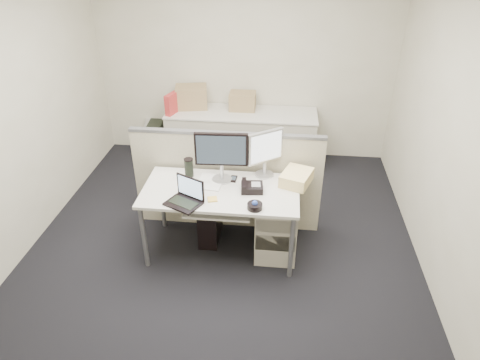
# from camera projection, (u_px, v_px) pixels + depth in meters

# --- Properties ---
(floor) EXTENTS (4.00, 4.50, 0.01)m
(floor) POSITION_uv_depth(u_px,v_px,m) (222.00, 249.00, 4.47)
(floor) COLOR black
(floor) RESTS_ON ground
(wall_back) EXTENTS (4.00, 0.02, 2.70)m
(wall_back) POSITION_uv_depth(u_px,v_px,m) (244.00, 60.00, 5.69)
(wall_back) COLOR beige
(wall_back) RESTS_ON ground
(wall_front) EXTENTS (4.00, 0.02, 2.70)m
(wall_front) POSITION_uv_depth(u_px,v_px,m) (142.00, 345.00, 1.86)
(wall_front) COLOR beige
(wall_front) RESTS_ON ground
(wall_left) EXTENTS (0.02, 4.50, 2.70)m
(wall_left) POSITION_uv_depth(u_px,v_px,m) (5.00, 121.00, 3.95)
(wall_left) COLOR beige
(wall_left) RESTS_ON ground
(wall_right) EXTENTS (0.02, 4.50, 2.70)m
(wall_right) POSITION_uv_depth(u_px,v_px,m) (454.00, 141.00, 3.59)
(wall_right) COLOR beige
(wall_right) RESTS_ON ground
(desk) EXTENTS (1.50, 0.75, 0.73)m
(desk) POSITION_uv_depth(u_px,v_px,m) (221.00, 195.00, 4.13)
(desk) COLOR beige
(desk) RESTS_ON floor
(keyboard_tray) EXTENTS (0.62, 0.32, 0.02)m
(keyboard_tray) POSITION_uv_depth(u_px,v_px,m) (218.00, 210.00, 3.99)
(keyboard_tray) COLOR beige
(keyboard_tray) RESTS_ON desk
(drawer_pedestal) EXTENTS (0.40, 0.55, 0.65)m
(drawer_pedestal) POSITION_uv_depth(u_px,v_px,m) (276.00, 224.00, 4.29)
(drawer_pedestal) COLOR #ABA38F
(drawer_pedestal) RESTS_ON floor
(cubicle_partition) EXTENTS (2.00, 0.06, 1.10)m
(cubicle_partition) POSITION_uv_depth(u_px,v_px,m) (227.00, 182.00, 4.56)
(cubicle_partition) COLOR #B9B294
(cubicle_partition) RESTS_ON floor
(back_counter) EXTENTS (2.00, 0.60, 0.72)m
(back_counter) POSITION_uv_depth(u_px,v_px,m) (242.00, 138.00, 5.93)
(back_counter) COLOR #ABA38F
(back_counter) RESTS_ON floor
(monitor_main) EXTENTS (0.52, 0.22, 0.51)m
(monitor_main) POSITION_uv_depth(u_px,v_px,m) (221.00, 157.00, 4.11)
(monitor_main) COLOR black
(monitor_main) RESTS_ON desk
(monitor_small) EXTENTS (0.43, 0.39, 0.48)m
(monitor_small) POSITION_uv_depth(u_px,v_px,m) (265.00, 154.00, 4.20)
(monitor_small) COLOR #B7B7BC
(monitor_small) RESTS_ON desk
(laptop) EXTENTS (0.38, 0.34, 0.23)m
(laptop) POSITION_uv_depth(u_px,v_px,m) (183.00, 194.00, 3.82)
(laptop) COLOR black
(laptop) RESTS_ON desk
(trackball) EXTENTS (0.17, 0.17, 0.05)m
(trackball) POSITION_uv_depth(u_px,v_px,m) (255.00, 206.00, 3.81)
(trackball) COLOR black
(trackball) RESTS_ON desk
(desk_phone) EXTENTS (0.22, 0.19, 0.07)m
(desk_phone) POSITION_uv_depth(u_px,v_px,m) (252.00, 188.00, 4.06)
(desk_phone) COLOR black
(desk_phone) RESTS_ON desk
(paper_stack) EXTENTS (0.26, 0.32, 0.01)m
(paper_stack) POSITION_uv_depth(u_px,v_px,m) (210.00, 182.00, 4.20)
(paper_stack) COLOR white
(paper_stack) RESTS_ON desk
(sticky_pad) EXTENTS (0.11, 0.11, 0.01)m
(sticky_pad) POSITION_uv_depth(u_px,v_px,m) (212.00, 199.00, 3.94)
(sticky_pad) COLOR gold
(sticky_pad) RESTS_ON desk
(travel_mug) EXTENTS (0.11, 0.11, 0.19)m
(travel_mug) POSITION_uv_depth(u_px,v_px,m) (189.00, 168.00, 4.26)
(travel_mug) COLOR black
(travel_mug) RESTS_ON desk
(banana) EXTENTS (0.15, 0.14, 0.04)m
(banana) POSITION_uv_depth(u_px,v_px,m) (251.00, 184.00, 4.14)
(banana) COLOR yellow
(banana) RESTS_ON desk
(cellphone) EXTENTS (0.07, 0.12, 0.02)m
(cellphone) POSITION_uv_depth(u_px,v_px,m) (233.00, 179.00, 4.25)
(cellphone) COLOR black
(cellphone) RESTS_ON desk
(manila_folders) EXTENTS (0.35, 0.39, 0.12)m
(manila_folders) POSITION_uv_depth(u_px,v_px,m) (296.00, 178.00, 4.16)
(manila_folders) COLOR #F9E591
(manila_folders) RESTS_ON desk
(keyboard) EXTENTS (0.45, 0.17, 0.03)m
(keyboard) POSITION_uv_depth(u_px,v_px,m) (224.00, 206.00, 4.01)
(keyboard) COLOR black
(keyboard) RESTS_ON keyboard_tray
(pc_tower_desk) EXTENTS (0.20, 0.49, 0.46)m
(pc_tower_desk) POSITION_uv_depth(u_px,v_px,m) (210.00, 219.00, 4.53)
(pc_tower_desk) COLOR black
(pc_tower_desk) RESTS_ON floor
(pc_tower_spare_dark) EXTENTS (0.23, 0.51, 0.46)m
(pc_tower_spare_dark) POSITION_uv_depth(u_px,v_px,m) (156.00, 139.00, 6.19)
(pc_tower_spare_dark) COLOR black
(pc_tower_spare_dark) RESTS_ON floor
(pc_tower_spare_silver) EXTENTS (0.30, 0.52, 0.46)m
(pc_tower_spare_silver) POSITION_uv_depth(u_px,v_px,m) (153.00, 139.00, 6.20)
(pc_tower_spare_silver) COLOR #B7B7BC
(pc_tower_spare_silver) RESTS_ON floor
(cardboard_box_left) EXTENTS (0.47, 0.39, 0.31)m
(cardboard_box_left) POSITION_uv_depth(u_px,v_px,m) (191.00, 98.00, 5.82)
(cardboard_box_left) COLOR olive
(cardboard_box_left) RESTS_ON back_counter
(cardboard_box_right) EXTENTS (0.35, 0.27, 0.25)m
(cardboard_box_right) POSITION_uv_depth(u_px,v_px,m) (242.00, 102.00, 5.78)
(cardboard_box_right) COLOR olive
(cardboard_box_right) RESTS_ON back_counter
(red_binder) EXTENTS (0.17, 0.32, 0.29)m
(red_binder) POSITION_uv_depth(u_px,v_px,m) (173.00, 104.00, 5.66)
(red_binder) COLOR #B92C2C
(red_binder) RESTS_ON back_counter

